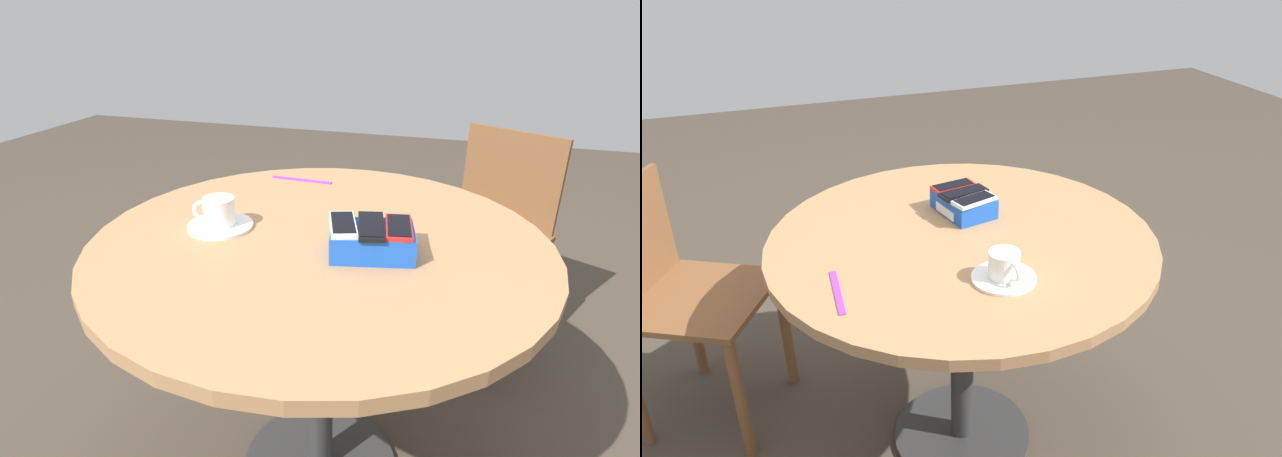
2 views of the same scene
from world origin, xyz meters
The scene contains 10 objects.
ground_plane centered at (0.00, 0.00, 0.00)m, with size 8.00×8.00×0.00m, color #42382D.
round_table centered at (0.00, 0.00, 0.62)m, with size 1.05×1.05×0.74m.
phone_box centered at (-0.13, 0.05, 0.77)m, with size 0.20×0.16×0.06m.
phone_red centered at (-0.18, 0.04, 0.80)m, with size 0.08×0.13×0.01m.
phone_black centered at (-0.13, 0.05, 0.80)m, with size 0.08×0.15×0.01m.
phone_white centered at (-0.07, 0.06, 0.80)m, with size 0.09×0.14×0.01m.
saucer centered at (0.24, 0.02, 0.74)m, with size 0.16×0.16×0.01m, color white.
coffee_cup centered at (0.25, 0.02, 0.78)m, with size 0.10×0.08×0.07m.
lanyard_strap centered at (0.17, -0.37, 0.74)m, with size 0.19×0.02×0.00m, color purple.
chair_near_window centered at (-0.41, -0.77, 0.44)m, with size 0.53×0.53×0.81m.
Camera 2 is at (1.40, -0.50, 1.53)m, focal length 35.00 mm.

